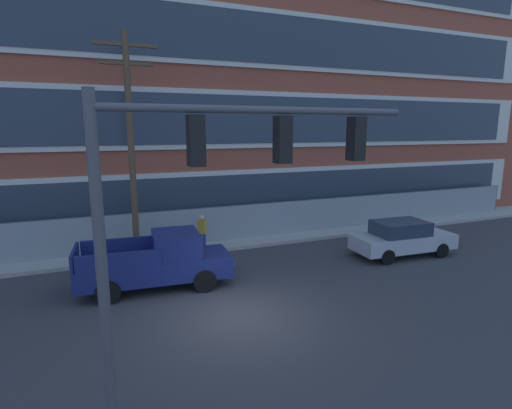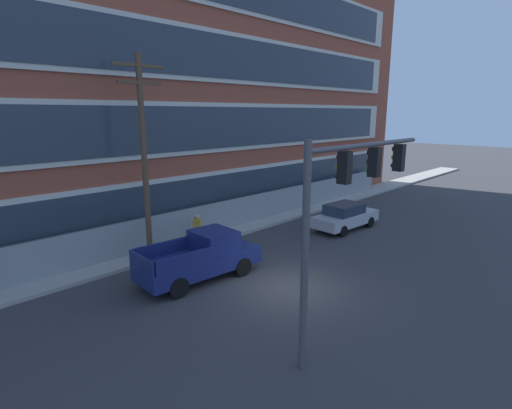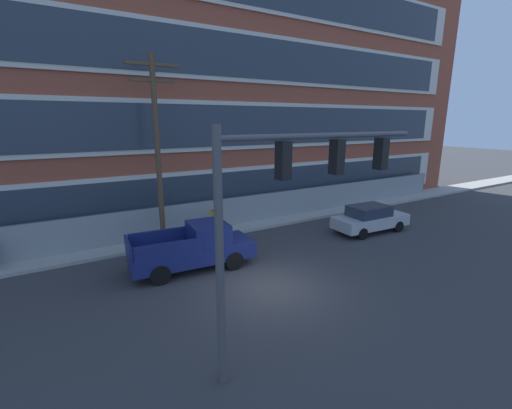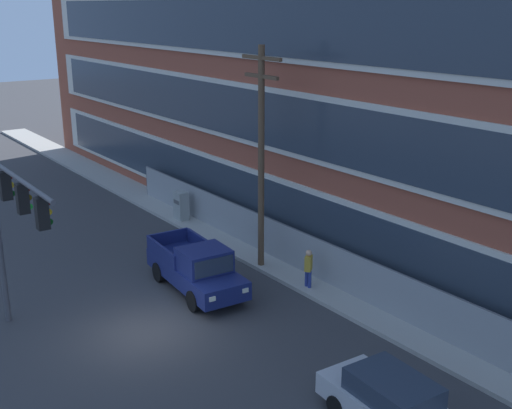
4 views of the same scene
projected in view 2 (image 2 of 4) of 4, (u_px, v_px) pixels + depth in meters
ground_plane at (289, 287)px, 15.88m from camera, size 160.00×160.00×0.00m
sidewalk_building_side at (180, 245)px, 20.78m from camera, size 80.00×2.07×0.16m
brick_mill_building at (64, 51)px, 20.09m from camera, size 54.82×8.94×19.60m
chain_link_fence at (222, 217)px, 22.95m from camera, size 35.47×0.06×1.85m
traffic_signal_mast at (348, 194)px, 11.31m from camera, size 6.21×0.43×6.18m
pickup_truck_navy at (202, 257)px, 16.54m from camera, size 5.38×2.32×1.96m
sedan_silver at (345, 216)px, 23.66m from camera, size 4.60×2.03×1.56m
utility_pole_near_corner at (144, 152)px, 17.60m from camera, size 2.41×0.26×9.23m
pedestrian_near_cabinet at (197, 228)px, 20.65m from camera, size 0.43×0.46×1.69m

